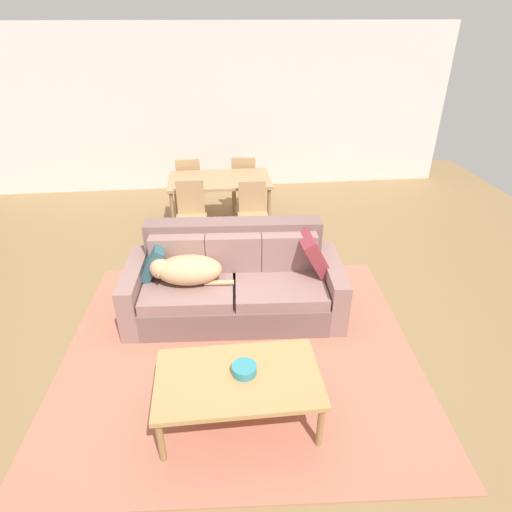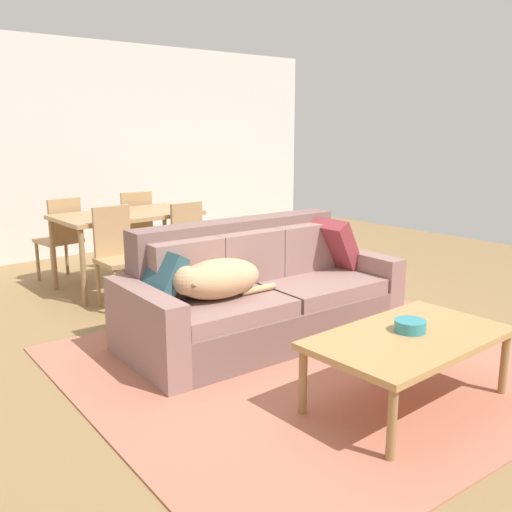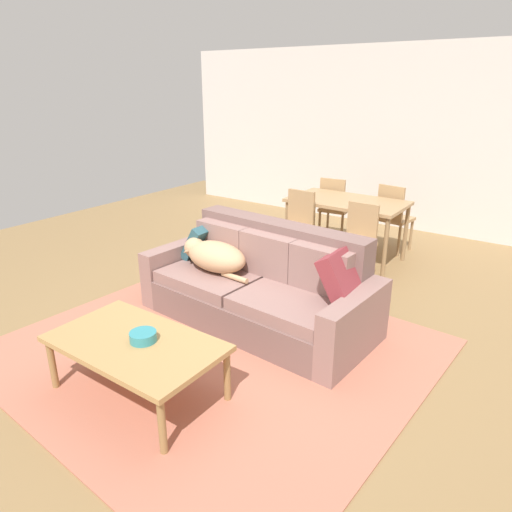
{
  "view_description": "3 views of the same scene",
  "coord_description": "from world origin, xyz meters",
  "px_view_note": "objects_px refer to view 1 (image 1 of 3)",
  "views": [
    {
      "loc": [
        -0.21,
        -3.65,
        2.83
      ],
      "look_at": [
        0.2,
        0.07,
        0.69
      ],
      "focal_mm": 30.2,
      "sensor_mm": 36.0,
      "label": 1
    },
    {
      "loc": [
        -2.86,
        -3.17,
        1.66
      ],
      "look_at": [
        -0.11,
        0.08,
        0.69
      ],
      "focal_mm": 40.37,
      "sensor_mm": 36.0,
      "label": 2
    },
    {
      "loc": [
        2.24,
        -3.13,
        2.14
      ],
      "look_at": [
        0.04,
        -0.01,
        0.72
      ],
      "focal_mm": 32.51,
      "sensor_mm": 36.0,
      "label": 3
    }
  ],
  "objects_px": {
    "dog_on_left_cushion": "(186,270)",
    "dining_chair_far_right": "(244,181)",
    "couch": "(234,282)",
    "dining_table": "(220,184)",
    "dining_chair_near_left": "(191,213)",
    "throw_pillow_by_left_arm": "(153,259)",
    "dining_chair_far_left": "(188,183)",
    "dining_chair_near_right": "(253,212)",
    "throw_pillow_by_right_arm": "(314,253)",
    "bowl_on_coffee_table": "(244,369)",
    "coffee_table": "(238,381)"
  },
  "relations": [
    {
      "from": "dog_on_left_cushion",
      "to": "throw_pillow_by_right_arm",
      "type": "height_order",
      "value": "throw_pillow_by_right_arm"
    },
    {
      "from": "bowl_on_coffee_table",
      "to": "dining_chair_far_left",
      "type": "bearing_deg",
      "value": 97.3
    },
    {
      "from": "dog_on_left_cushion",
      "to": "throw_pillow_by_left_arm",
      "type": "xyz_separation_m",
      "value": [
        -0.34,
        0.2,
        0.03
      ]
    },
    {
      "from": "coffee_table",
      "to": "dining_chair_near_right",
      "type": "height_order",
      "value": "dining_chair_near_right"
    },
    {
      "from": "dog_on_left_cushion",
      "to": "throw_pillow_by_left_arm",
      "type": "relative_size",
      "value": 2.17
    },
    {
      "from": "dining_chair_near_right",
      "to": "throw_pillow_by_left_arm",
      "type": "bearing_deg",
      "value": -131.31
    },
    {
      "from": "dining_table",
      "to": "dining_chair_far_right",
      "type": "xyz_separation_m",
      "value": [
        0.4,
        0.6,
        -0.19
      ]
    },
    {
      "from": "dining_table",
      "to": "dining_chair_far_right",
      "type": "bearing_deg",
      "value": 56.41
    },
    {
      "from": "dog_on_left_cushion",
      "to": "dining_chair_far_right",
      "type": "xyz_separation_m",
      "value": [
        0.81,
        2.7,
        -0.07
      ]
    },
    {
      "from": "throw_pillow_by_right_arm",
      "to": "dining_chair_near_right",
      "type": "bearing_deg",
      "value": 109.09
    },
    {
      "from": "throw_pillow_by_left_arm",
      "to": "dining_chair_near_left",
      "type": "relative_size",
      "value": 0.41
    },
    {
      "from": "dining_chair_near_right",
      "to": "dining_chair_far_right",
      "type": "xyz_separation_m",
      "value": [
        -0.01,
        1.19,
        0.01
      ]
    },
    {
      "from": "couch",
      "to": "throw_pillow_by_left_arm",
      "type": "height_order",
      "value": "couch"
    },
    {
      "from": "dining_chair_near_left",
      "to": "throw_pillow_by_left_arm",
      "type": "bearing_deg",
      "value": -104.29
    },
    {
      "from": "throw_pillow_by_right_arm",
      "to": "dining_table",
      "type": "distance_m",
      "value": 2.2
    },
    {
      "from": "dining_chair_near_left",
      "to": "dining_chair_far_right",
      "type": "xyz_separation_m",
      "value": [
        0.8,
        1.16,
        -0.01
      ]
    },
    {
      "from": "dining_chair_near_left",
      "to": "dining_chair_far_right",
      "type": "distance_m",
      "value": 1.41
    },
    {
      "from": "dining_chair_far_left",
      "to": "dining_chair_far_right",
      "type": "xyz_separation_m",
      "value": [
        0.86,
        -0.01,
        0.0
      ]
    },
    {
      "from": "throw_pillow_by_right_arm",
      "to": "dining_chair_near_right",
      "type": "distance_m",
      "value": 1.51
    },
    {
      "from": "couch",
      "to": "dog_on_left_cushion",
      "type": "distance_m",
      "value": 0.55
    },
    {
      "from": "dining_chair_near_right",
      "to": "coffee_table",
      "type": "bearing_deg",
      "value": -97.6
    },
    {
      "from": "dining_chair_near_left",
      "to": "dog_on_left_cushion",
      "type": "bearing_deg",
      "value": -89.82
    },
    {
      "from": "dining_chair_far_right",
      "to": "dining_chair_far_left",
      "type": "bearing_deg",
      "value": 7.83
    },
    {
      "from": "throw_pillow_by_left_arm",
      "to": "dining_chair_far_right",
      "type": "xyz_separation_m",
      "value": [
        1.16,
        2.5,
        -0.1
      ]
    },
    {
      "from": "couch",
      "to": "dining_table",
      "type": "height_order",
      "value": "couch"
    },
    {
      "from": "dining_chair_near_left",
      "to": "coffee_table",
      "type": "bearing_deg",
      "value": -81.36
    },
    {
      "from": "throw_pillow_by_right_arm",
      "to": "dining_table",
      "type": "height_order",
      "value": "throw_pillow_by_right_arm"
    },
    {
      "from": "bowl_on_coffee_table",
      "to": "throw_pillow_by_left_arm",
      "type": "bearing_deg",
      "value": 117.87
    },
    {
      "from": "bowl_on_coffee_table",
      "to": "dining_chair_near_right",
      "type": "xyz_separation_m",
      "value": [
        0.36,
        2.84,
        0.02
      ]
    },
    {
      "from": "dog_on_left_cushion",
      "to": "bowl_on_coffee_table",
      "type": "xyz_separation_m",
      "value": [
        0.47,
        -1.33,
        -0.1
      ]
    },
    {
      "from": "throw_pillow_by_right_arm",
      "to": "dining_chair_near_right",
      "type": "height_order",
      "value": "dining_chair_near_right"
    },
    {
      "from": "throw_pillow_by_left_arm",
      "to": "dining_chair_near_left",
      "type": "distance_m",
      "value": 1.38
    },
    {
      "from": "coffee_table",
      "to": "dining_chair_far_left",
      "type": "xyz_separation_m",
      "value": [
        -0.47,
        4.07,
        0.1
      ]
    },
    {
      "from": "dining_table",
      "to": "throw_pillow_by_right_arm",
      "type": "bearing_deg",
      "value": -65.83
    },
    {
      "from": "couch",
      "to": "dog_on_left_cushion",
      "type": "relative_size",
      "value": 2.75
    },
    {
      "from": "throw_pillow_by_right_arm",
      "to": "coffee_table",
      "type": "xyz_separation_m",
      "value": [
        -0.9,
        -1.46,
        -0.24
      ]
    },
    {
      "from": "coffee_table",
      "to": "dining_chair_near_left",
      "type": "distance_m",
      "value": 2.93
    },
    {
      "from": "bowl_on_coffee_table",
      "to": "dining_chair_far_right",
      "type": "distance_m",
      "value": 4.04
    },
    {
      "from": "dining_table",
      "to": "dining_chair_far_left",
      "type": "relative_size",
      "value": 1.56
    },
    {
      "from": "couch",
      "to": "dining_chair_far_right",
      "type": "height_order",
      "value": "dining_chair_far_right"
    },
    {
      "from": "bowl_on_coffee_table",
      "to": "dining_chair_far_left",
      "type": "distance_m",
      "value": 4.07
    },
    {
      "from": "dining_chair_near_right",
      "to": "dining_chair_far_left",
      "type": "height_order",
      "value": "dining_chair_far_left"
    },
    {
      "from": "dining_chair_near_left",
      "to": "dining_chair_far_left",
      "type": "relative_size",
      "value": 1.02
    },
    {
      "from": "dining_chair_near_left",
      "to": "dining_chair_far_left",
      "type": "bearing_deg",
      "value": 93.94
    },
    {
      "from": "dog_on_left_cushion",
      "to": "dining_chair_near_right",
      "type": "bearing_deg",
      "value": 65.0
    },
    {
      "from": "coffee_table",
      "to": "dining_chair_near_right",
      "type": "xyz_separation_m",
      "value": [
        0.41,
        2.87,
        0.1
      ]
    },
    {
      "from": "throw_pillow_by_right_arm",
      "to": "dining_chair_far_right",
      "type": "height_order",
      "value": "dining_chair_far_right"
    },
    {
      "from": "dog_on_left_cushion",
      "to": "bowl_on_coffee_table",
      "type": "bearing_deg",
      "value": -66.87
    },
    {
      "from": "couch",
      "to": "dining_chair_near_left",
      "type": "bearing_deg",
      "value": 111.91
    },
    {
      "from": "dining_chair_near_left",
      "to": "bowl_on_coffee_table",
      "type": "bearing_deg",
      "value": -80.28
    }
  ]
}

